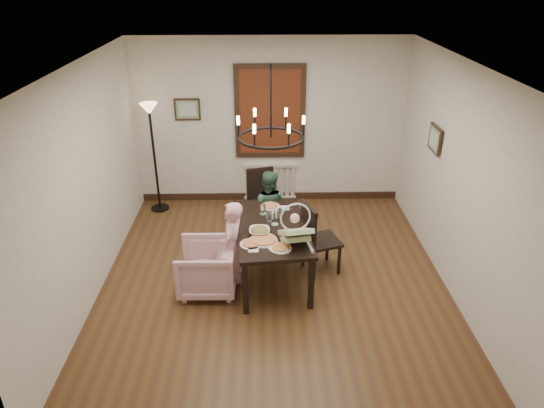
{
  "coord_description": "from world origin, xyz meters",
  "views": [
    {
      "loc": [
        -0.15,
        -5.32,
        3.78
      ],
      "look_at": [
        -0.02,
        0.17,
        1.05
      ],
      "focal_mm": 32.0,
      "sensor_mm": 36.0,
      "label": 1
    }
  ],
  "objects_px": {
    "baby_bouncer": "(295,230)",
    "floor_lamp": "(155,160)",
    "chair_far": "(263,201)",
    "seated_man": "(268,214)",
    "elderly_woman": "(232,255)",
    "dining_table": "(271,232)",
    "armchair": "(207,268)",
    "chair_right": "(322,237)",
    "drinking_glass": "(269,217)"
  },
  "relations": [
    {
      "from": "elderly_woman",
      "to": "floor_lamp",
      "type": "bearing_deg",
      "value": -133.96
    },
    {
      "from": "dining_table",
      "to": "baby_bouncer",
      "type": "distance_m",
      "value": 0.57
    },
    {
      "from": "dining_table",
      "to": "chair_far",
      "type": "relative_size",
      "value": 1.75
    },
    {
      "from": "dining_table",
      "to": "drinking_glass",
      "type": "distance_m",
      "value": 0.21
    },
    {
      "from": "chair_far",
      "to": "armchair",
      "type": "relative_size",
      "value": 1.32
    },
    {
      "from": "baby_bouncer",
      "to": "drinking_glass",
      "type": "height_order",
      "value": "baby_bouncer"
    },
    {
      "from": "drinking_glass",
      "to": "chair_far",
      "type": "bearing_deg",
      "value": 93.33
    },
    {
      "from": "floor_lamp",
      "to": "chair_right",
      "type": "bearing_deg",
      "value": -36.66
    },
    {
      "from": "dining_table",
      "to": "floor_lamp",
      "type": "bearing_deg",
      "value": 127.02
    },
    {
      "from": "dining_table",
      "to": "baby_bouncer",
      "type": "xyz_separation_m",
      "value": [
        0.28,
        -0.43,
        0.26
      ]
    },
    {
      "from": "dining_table",
      "to": "drinking_glass",
      "type": "height_order",
      "value": "drinking_glass"
    },
    {
      "from": "dining_table",
      "to": "floor_lamp",
      "type": "height_order",
      "value": "floor_lamp"
    },
    {
      "from": "chair_right",
      "to": "armchair",
      "type": "height_order",
      "value": "chair_right"
    },
    {
      "from": "seated_man",
      "to": "baby_bouncer",
      "type": "height_order",
      "value": "baby_bouncer"
    },
    {
      "from": "chair_far",
      "to": "floor_lamp",
      "type": "xyz_separation_m",
      "value": [
        -1.77,
        0.73,
        0.42
      ]
    },
    {
      "from": "dining_table",
      "to": "floor_lamp",
      "type": "distance_m",
      "value": 2.77
    },
    {
      "from": "baby_bouncer",
      "to": "floor_lamp",
      "type": "distance_m",
      "value": 3.26
    },
    {
      "from": "elderly_woman",
      "to": "floor_lamp",
      "type": "relative_size",
      "value": 0.57
    },
    {
      "from": "chair_right",
      "to": "baby_bouncer",
      "type": "height_order",
      "value": "baby_bouncer"
    },
    {
      "from": "chair_far",
      "to": "seated_man",
      "type": "distance_m",
      "value": 0.43
    },
    {
      "from": "chair_far",
      "to": "armchair",
      "type": "xyz_separation_m",
      "value": [
        -0.73,
        -1.59,
        -0.15
      ]
    },
    {
      "from": "armchair",
      "to": "elderly_woman",
      "type": "xyz_separation_m",
      "value": [
        0.33,
        0.01,
        0.18
      ]
    },
    {
      "from": "elderly_woman",
      "to": "floor_lamp",
      "type": "distance_m",
      "value": 2.72
    },
    {
      "from": "seated_man",
      "to": "baby_bouncer",
      "type": "relative_size",
      "value": 1.76
    },
    {
      "from": "dining_table",
      "to": "chair_far",
      "type": "distance_m",
      "value": 1.31
    },
    {
      "from": "chair_far",
      "to": "elderly_woman",
      "type": "relative_size",
      "value": 0.95
    },
    {
      "from": "floor_lamp",
      "to": "elderly_woman",
      "type": "bearing_deg",
      "value": -59.25
    },
    {
      "from": "dining_table",
      "to": "armchair",
      "type": "distance_m",
      "value": 0.94
    },
    {
      "from": "baby_bouncer",
      "to": "chair_right",
      "type": "bearing_deg",
      "value": 44.69
    },
    {
      "from": "chair_right",
      "to": "baby_bouncer",
      "type": "bearing_deg",
      "value": 126.09
    },
    {
      "from": "baby_bouncer",
      "to": "drinking_glass",
      "type": "bearing_deg",
      "value": 109.05
    },
    {
      "from": "elderly_woman",
      "to": "baby_bouncer",
      "type": "xyz_separation_m",
      "value": [
        0.77,
        -0.14,
        0.42
      ]
    },
    {
      "from": "armchair",
      "to": "baby_bouncer",
      "type": "height_order",
      "value": "baby_bouncer"
    },
    {
      "from": "chair_right",
      "to": "drinking_glass",
      "type": "bearing_deg",
      "value": 71.43
    },
    {
      "from": "dining_table",
      "to": "chair_far",
      "type": "xyz_separation_m",
      "value": [
        -0.09,
        1.3,
        -0.19
      ]
    },
    {
      "from": "seated_man",
      "to": "drinking_glass",
      "type": "xyz_separation_m",
      "value": [
        -0.0,
        -0.74,
        0.34
      ]
    },
    {
      "from": "armchair",
      "to": "seated_man",
      "type": "relative_size",
      "value": 0.76
    },
    {
      "from": "chair_far",
      "to": "floor_lamp",
      "type": "height_order",
      "value": "floor_lamp"
    },
    {
      "from": "armchair",
      "to": "baby_bouncer",
      "type": "xyz_separation_m",
      "value": [
        1.11,
        -0.13,
        0.6
      ]
    },
    {
      "from": "drinking_glass",
      "to": "floor_lamp",
      "type": "relative_size",
      "value": 0.08
    },
    {
      "from": "chair_right",
      "to": "drinking_glass",
      "type": "distance_m",
      "value": 0.77
    },
    {
      "from": "elderly_woman",
      "to": "seated_man",
      "type": "distance_m",
      "value": 1.25
    },
    {
      "from": "drinking_glass",
      "to": "armchair",
      "type": "bearing_deg",
      "value": -151.67
    },
    {
      "from": "drinking_glass",
      "to": "floor_lamp",
      "type": "height_order",
      "value": "floor_lamp"
    },
    {
      "from": "elderly_woman",
      "to": "baby_bouncer",
      "type": "bearing_deg",
      "value": 94.97
    },
    {
      "from": "armchair",
      "to": "chair_far",
      "type": "bearing_deg",
      "value": 156.16
    },
    {
      "from": "seated_man",
      "to": "drinking_glass",
      "type": "bearing_deg",
      "value": 101.74
    },
    {
      "from": "armchair",
      "to": "drinking_glass",
      "type": "height_order",
      "value": "drinking_glass"
    },
    {
      "from": "dining_table",
      "to": "baby_bouncer",
      "type": "relative_size",
      "value": 3.11
    },
    {
      "from": "drinking_glass",
      "to": "dining_table",
      "type": "bearing_deg",
      "value": -79.96
    }
  ]
}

